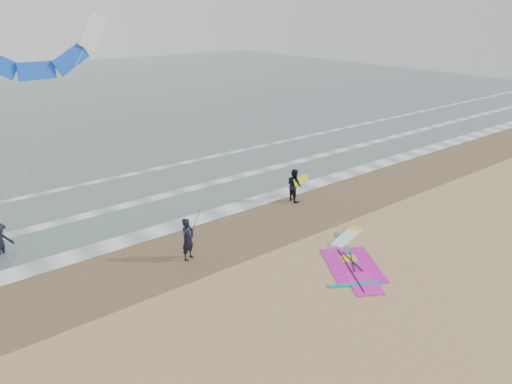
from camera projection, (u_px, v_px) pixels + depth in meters
ground at (351, 278)px, 17.69m from camera, size 120.00×120.00×0.00m
sea_water at (36, 99)px, 52.98m from camera, size 120.00×80.00×0.02m
wet_sand_band at (257, 224)px, 22.10m from camera, size 120.00×5.00×0.01m
foam_waterline at (208, 196)px, 25.36m from camera, size 120.00×9.15×0.02m
windsurf_rig at (352, 257)px, 19.11m from camera, size 4.83×4.57×0.12m
person_standing at (188, 239)px, 18.70m from camera, size 0.79×0.68×1.83m
person_walking at (294, 185)px, 24.50m from camera, size 0.76×0.94×1.81m
held_pole at (194, 228)px, 18.71m from camera, size 0.17×0.86×1.82m
carried_kiteboard at (301, 180)px, 24.56m from camera, size 1.30×0.51×0.39m
surf_kite at (33, 53)px, 19.69m from camera, size 6.76×2.26×8.37m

